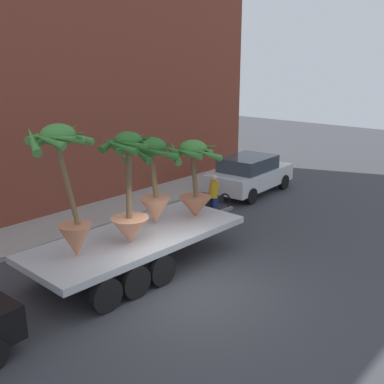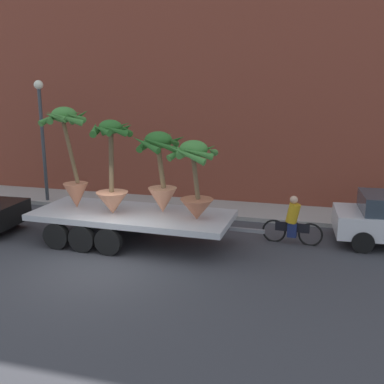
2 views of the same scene
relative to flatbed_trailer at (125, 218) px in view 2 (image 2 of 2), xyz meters
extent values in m
plane|color=#38383D|center=(0.19, -1.86, -0.77)|extent=(60.00, 60.00, 0.00)
cube|color=#A39E99|center=(0.19, 4.24, -0.70)|extent=(24.00, 2.20, 0.15)
cube|color=brown|center=(0.19, 5.94, 3.57)|extent=(24.00, 1.20, 8.69)
cube|color=#B7BABF|center=(0.25, -0.01, 0.12)|extent=(6.15, 2.58, 0.18)
cylinder|color=black|center=(-1.67, 1.18, -0.37)|extent=(0.80, 0.24, 0.80)
cylinder|color=black|center=(-1.72, -1.10, -0.37)|extent=(0.80, 0.24, 0.80)
cylinder|color=black|center=(-0.82, 1.16, -0.37)|extent=(0.80, 0.24, 0.80)
cylinder|color=black|center=(-0.87, -1.12, -0.37)|extent=(0.80, 0.24, 0.80)
cylinder|color=black|center=(0.03, 1.14, -0.37)|extent=(0.80, 0.24, 0.80)
cylinder|color=black|center=(-0.02, -1.14, -0.37)|extent=(0.80, 0.24, 0.80)
cube|color=slate|center=(3.80, -0.09, -0.03)|extent=(1.00, 0.12, 0.10)
cone|color=tan|center=(-0.25, -0.29, 0.54)|extent=(0.96, 0.96, 0.67)
cylinder|color=brown|center=(-0.23, -0.29, 1.84)|extent=(0.21, 0.14, 1.94)
ellipsoid|color=#2D6B28|center=(-0.22, -0.29, 2.81)|extent=(0.67, 0.67, 0.42)
cone|color=#2D6B28|center=(0.23, -0.24, 2.74)|extent=(0.29, 0.92, 0.51)
cone|color=#2D6B28|center=(0.10, 0.05, 2.76)|extent=(0.83, 0.80, 0.45)
cone|color=#2D6B28|center=(-0.26, 0.17, 2.75)|extent=(0.96, 0.29, 0.50)
cone|color=#2D6B28|center=(-0.56, -0.20, 2.75)|extent=(0.38, 0.77, 0.43)
cone|color=#2D6B28|center=(-0.64, -0.46, 2.76)|extent=(0.53, 0.94, 0.43)
cone|color=#2D6B28|center=(-0.34, -0.60, 2.76)|extent=(0.73, 0.45, 0.37)
cone|color=#2D6B28|center=(0.03, -0.56, 2.75)|extent=(0.70, 0.66, 0.42)
cone|color=#B26647|center=(2.35, -0.20, 0.51)|extent=(0.97, 0.97, 0.60)
cylinder|color=brown|center=(2.30, -0.20, 1.53)|extent=(0.30, 0.13, 1.44)
ellipsoid|color=#428438|center=(2.25, -0.20, 2.25)|extent=(0.80, 0.80, 0.50)
cone|color=#428438|center=(2.77, -0.16, 2.20)|extent=(0.28, 1.08, 0.42)
cone|color=#428438|center=(2.46, 0.20, 2.17)|extent=(0.90, 0.61, 0.54)
cone|color=#428438|center=(2.18, 0.21, 2.17)|extent=(0.86, 0.34, 0.50)
cone|color=#428438|center=(1.82, 0.10, 2.17)|extent=(0.76, 0.97, 0.59)
cone|color=#428438|center=(1.86, -0.35, 2.21)|extent=(0.49, 0.88, 0.36)
cone|color=#428438|center=(2.20, -0.75, 2.17)|extent=(1.12, 0.29, 0.57)
cone|color=#428438|center=(2.46, -0.57, 2.19)|extent=(0.85, 0.62, 0.43)
cone|color=#C17251|center=(-1.65, 0.02, 0.60)|extent=(0.78, 0.78, 0.79)
cylinder|color=brown|center=(-1.77, 0.02, 2.06)|extent=(0.53, 0.12, 2.11)
ellipsoid|color=#428438|center=(-1.89, 0.02, 3.12)|extent=(0.75, 0.75, 0.47)
cone|color=#428438|center=(-1.48, -0.05, 3.06)|extent=(0.35, 0.88, 0.44)
cone|color=#428438|center=(-1.63, 0.48, 3.05)|extent=(1.01, 0.70, 0.58)
cone|color=#428438|center=(-2.04, 0.44, 3.09)|extent=(0.91, 0.49, 0.34)
cone|color=#428438|center=(-2.39, 0.22, 3.04)|extent=(0.58, 1.06, 0.59)
cone|color=#428438|center=(-2.23, -0.14, 3.06)|extent=(0.52, 0.79, 0.42)
cone|color=#428438|center=(-1.95, -0.36, 3.08)|extent=(0.82, 0.32, 0.35)
cone|color=#428438|center=(-1.60, -0.41, 3.06)|extent=(0.99, 0.75, 0.53)
cone|color=tan|center=(1.16, 0.24, 0.59)|extent=(0.88, 0.88, 0.76)
cylinder|color=brown|center=(1.11, 0.24, 1.69)|extent=(0.33, 0.15, 1.45)
ellipsoid|color=#2D6B28|center=(1.05, 0.24, 2.42)|extent=(0.81, 0.81, 0.51)
cone|color=#2D6B28|center=(1.49, 0.28, 2.36)|extent=(0.27, 0.92, 0.41)
cone|color=#2D6B28|center=(1.40, 0.69, 2.35)|extent=(1.03, 0.87, 0.54)
cone|color=#2D6B28|center=(0.83, 0.73, 2.33)|extent=(1.04, 0.62, 0.61)
cone|color=#2D6B28|center=(0.61, 0.26, 2.33)|extent=(0.23, 0.90, 0.55)
cone|color=#2D6B28|center=(0.83, -0.26, 2.35)|extent=(1.09, 0.63, 0.52)
cone|color=#2D6B28|center=(1.30, -0.27, 2.34)|extent=(1.10, 0.68, 0.58)
torus|color=black|center=(5.55, 1.19, -0.43)|extent=(0.74, 0.11, 0.74)
torus|color=black|center=(4.46, 1.26, -0.43)|extent=(0.74, 0.11, 0.74)
cube|color=black|center=(5.01, 1.23, -0.25)|extent=(1.04, 0.13, 0.28)
cylinder|color=gold|center=(5.01, 1.23, 0.20)|extent=(0.46, 0.37, 0.65)
sphere|color=tan|center=(5.01, 1.23, 0.62)|extent=(0.24, 0.24, 0.24)
cube|color=navy|center=(5.01, 1.23, -0.33)|extent=(0.30, 0.26, 0.44)
cylinder|color=black|center=(6.94, 2.73, -0.45)|extent=(0.65, 0.23, 0.64)
cylinder|color=black|center=(7.03, 0.97, -0.45)|extent=(0.65, 0.23, 0.64)
cylinder|color=black|center=(-4.48, 0.50, -0.45)|extent=(0.65, 0.23, 0.64)
cylinder|color=#383D42|center=(-5.02, 3.44, 1.63)|extent=(0.14, 0.14, 4.50)
sphere|color=#EAEACC|center=(-5.02, 3.44, 4.03)|extent=(0.36, 0.36, 0.36)
camera|label=1|loc=(-7.38, -8.61, 4.69)|focal=43.16mm
camera|label=2|loc=(5.43, -11.91, 3.90)|focal=40.89mm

